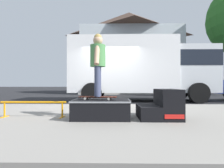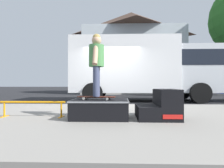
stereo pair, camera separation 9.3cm
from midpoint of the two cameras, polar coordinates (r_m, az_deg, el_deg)
The scene contains 9 objects.
ground_plane at distance 7.18m, azimuth -0.04°, elevation -6.74°, with size 140.00×140.00×0.00m, color black.
sidewalk_slab at distance 4.21m, azimuth -1.46°, elevation -10.53°, with size 50.00×5.00×0.12m, color gray.
skate_box at distance 3.89m, azimuth -2.98°, elevation -7.45°, with size 1.16×0.86×0.38m.
kicker_ramp at distance 3.97m, azimuth 15.26°, elevation -6.63°, with size 0.81×0.88×0.60m.
grind_rail at distance 4.34m, azimuth -22.63°, elevation -6.01°, with size 1.41×0.28×0.34m.
skateboard at distance 3.90m, azimuth -4.11°, elevation -4.00°, with size 0.80×0.32×0.07m.
skater_kid at distance 3.93m, azimuth -4.10°, elevation 7.48°, with size 0.32×0.67×1.31m.
box_truck at distance 9.46m, azimuth 9.77°, elevation 5.15°, with size 6.91×2.63×3.05m.
house_behind at distance 19.66m, azimuth 6.10°, elevation 9.79°, with size 9.54×8.22×8.40m.
Camera 2 is at (0.29, -7.13, 0.81)m, focal length 29.75 mm.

